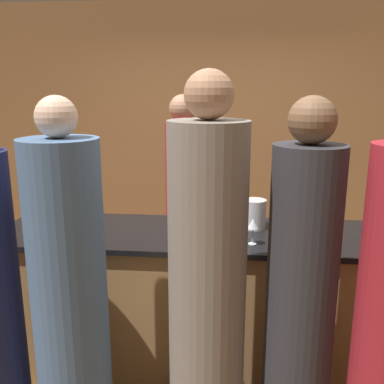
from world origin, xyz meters
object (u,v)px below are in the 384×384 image
at_px(guest_1, 300,304).
at_px(guest_4, 70,301).
at_px(bartender, 183,215).
at_px(wine_bottle_0, 277,233).
at_px(guest_0, 207,292).
at_px(wine_bottle_2, 46,210).
at_px(ice_bucket, 254,214).
at_px(wine_bottle_1, 382,217).

xyz_separation_m(guest_1, guest_4, (-1.15, -0.06, -0.01)).
bearing_deg(guest_1, guest_4, -176.95).
relative_size(bartender, wine_bottle_0, 6.75).
relative_size(bartender, guest_0, 0.93).
xyz_separation_m(wine_bottle_2, ice_bucket, (1.44, 0.07, -0.01)).
distance_m(guest_1, ice_bucket, 0.89).
relative_size(wine_bottle_1, ice_bucket, 1.35).
xyz_separation_m(wine_bottle_1, wine_bottle_2, (-2.27, -0.07, 0.01)).
bearing_deg(wine_bottle_2, wine_bottle_1, 1.67).
distance_m(wine_bottle_1, wine_bottle_2, 2.27).
distance_m(guest_0, guest_1, 0.46).
bearing_deg(wine_bottle_1, guest_4, -153.26).
bearing_deg(wine_bottle_2, bartender, 36.06).
bearing_deg(wine_bottle_0, guest_0, -129.14).
distance_m(wine_bottle_2, ice_bucket, 1.44).
distance_m(bartender, guest_1, 1.60).
bearing_deg(guest_0, ice_bucket, 72.41).
bearing_deg(wine_bottle_0, wine_bottle_1, 27.99).
bearing_deg(ice_bucket, bartender, 133.87).
xyz_separation_m(guest_1, wine_bottle_2, (-1.63, 0.78, 0.22)).
xyz_separation_m(guest_0, ice_bucket, (0.27, 0.86, 0.16)).
bearing_deg(guest_1, wine_bottle_1, 52.57).
distance_m(guest_4, wine_bottle_2, 0.99).
relative_size(wine_bottle_2, ice_bucket, 1.44).
bearing_deg(guest_0, bartender, 101.06).
relative_size(bartender, wine_bottle_2, 6.54).
bearing_deg(guest_0, guest_4, -175.93).
height_order(guest_1, wine_bottle_2, guest_1).
bearing_deg(wine_bottle_2, guest_1, -25.61).
bearing_deg(bartender, guest_1, 117.54).
distance_m(guest_1, wine_bottle_1, 1.09).
height_order(guest_1, ice_bucket, guest_1).
relative_size(wine_bottle_0, ice_bucket, 1.40).
bearing_deg(ice_bucket, wine_bottle_2, -177.29).
height_order(bartender, wine_bottle_0, bartender).
relative_size(wine_bottle_0, wine_bottle_1, 1.03).
bearing_deg(bartender, ice_bucket, 133.87).
relative_size(guest_1, wine_bottle_2, 6.60).
height_order(wine_bottle_2, ice_bucket, wine_bottle_2).
bearing_deg(wine_bottle_0, guest_4, -154.12).
height_order(bartender, guest_1, guest_1).
relative_size(bartender, wine_bottle_1, 6.97).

